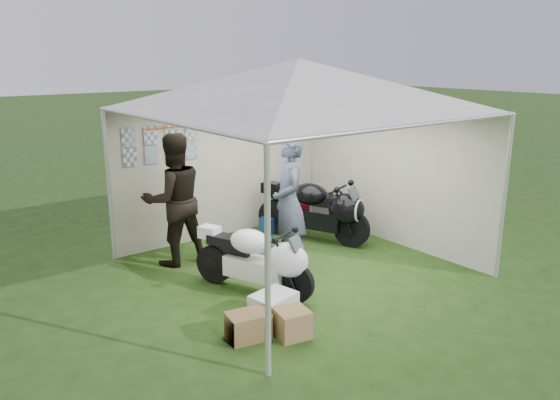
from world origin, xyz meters
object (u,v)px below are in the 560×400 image
at_px(motorcycle_black, 318,209).
at_px(person_dark_jacket, 174,200).
at_px(crate_0, 274,307).
at_px(motorcycle_white, 259,258).
at_px(paddock_stand, 271,224).
at_px(person_blue_jacket, 289,203).
at_px(crate_2, 266,306).
at_px(canopy_tent, 297,90).
at_px(equipment_box, 321,210).
at_px(crate_3, 248,326).
at_px(crate_1, 292,323).

relative_size(motorcycle_black, person_dark_jacket, 0.98).
xyz_separation_m(person_dark_jacket, crate_0, (0.05, -2.37, -0.82)).
relative_size(motorcycle_white, crate_0, 3.42).
distance_m(motorcycle_black, paddock_stand, 1.02).
bearing_deg(person_blue_jacket, crate_0, -20.46).
distance_m(motorcycle_white, motorcycle_black, 2.29).
distance_m(motorcycle_black, crate_2, 2.87).
bearing_deg(canopy_tent, equipment_box, 38.14).
bearing_deg(crate_0, crate_2, 89.53).
bearing_deg(crate_0, canopy_tent, 42.10).
bearing_deg(paddock_stand, crate_2, -127.74).
bearing_deg(crate_0, equipment_box, 39.88).
bearing_deg(crate_3, crate_2, 35.05).
relative_size(motorcycle_black, person_blue_jacket, 0.97).
height_order(person_dark_jacket, crate_3, person_dark_jacket).
distance_m(person_blue_jacket, crate_0, 1.86).
bearing_deg(equipment_box, crate_0, -140.12).
distance_m(person_dark_jacket, crate_2, 2.37).
distance_m(paddock_stand, equipment_box, 1.04).
xyz_separation_m(person_blue_jacket, crate_0, (-1.17, -1.18, -0.83)).
bearing_deg(motorcycle_white, crate_3, -153.20).
relative_size(equipment_box, crate_1, 1.54).
height_order(motorcycle_white, paddock_stand, motorcycle_white).
height_order(motorcycle_black, paddock_stand, motorcycle_black).
bearing_deg(person_blue_jacket, crate_1, -13.26).
xyz_separation_m(person_dark_jacket, crate_2, (0.05, -2.21, -0.87)).
height_order(crate_0, crate_1, crate_0).
height_order(canopy_tent, crate_3, canopy_tent).
distance_m(paddock_stand, crate_1, 3.70).
height_order(crate_0, crate_2, crate_0).
relative_size(paddock_stand, crate_0, 0.80).
bearing_deg(person_blue_jacket, person_dark_jacket, -110.10).
distance_m(paddock_stand, person_blue_jacket, 1.89).
bearing_deg(canopy_tent, crate_3, -143.00).
bearing_deg(crate_3, canopy_tent, 37.00).
distance_m(paddock_stand, person_dark_jacket, 2.19).
relative_size(person_dark_jacket, crate_1, 5.61).
xyz_separation_m(motorcycle_black, crate_1, (-2.37, -2.25, -0.40)).
height_order(equipment_box, crate_1, equipment_box).
bearing_deg(crate_1, crate_2, 83.52).
relative_size(person_blue_jacket, crate_1, 5.67).
height_order(motorcycle_black, person_blue_jacket, person_blue_jacket).
xyz_separation_m(crate_0, crate_1, (-0.07, -0.43, -0.01)).
height_order(person_blue_jacket, crate_0, person_blue_jacket).
bearing_deg(equipment_box, person_blue_jacket, -144.20).
xyz_separation_m(person_blue_jacket, crate_3, (-1.65, -1.36, -0.84)).
distance_m(motorcycle_white, crate_0, 0.84).
xyz_separation_m(crate_0, crate_2, (0.00, 0.17, -0.05)).
relative_size(equipment_box, crate_3, 1.20).
relative_size(person_dark_jacket, crate_3, 4.35).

